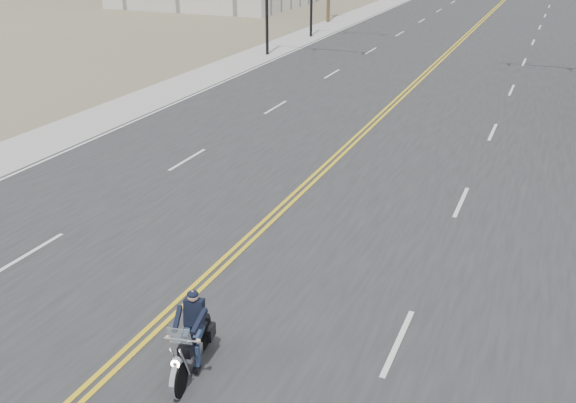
# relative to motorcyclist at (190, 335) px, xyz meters

# --- Properties ---
(ground_plane) EXTENTS (400.00, 400.00, 0.00)m
(ground_plane) POSITION_rel_motorcyclist_xyz_m (-1.49, -1.57, -0.81)
(ground_plane) COLOR #776D56
(ground_plane) RESTS_ON ground
(road) EXTENTS (20.00, 200.00, 0.01)m
(road) POSITION_rel_motorcyclist_xyz_m (-1.49, 68.43, -0.81)
(road) COLOR #303033
(road) RESTS_ON ground
(motorcyclist) EXTENTS (1.32, 2.23, 1.63)m
(motorcyclist) POSITION_rel_motorcyclist_xyz_m (0.00, 0.00, 0.00)
(motorcyclist) COLOR black
(motorcyclist) RESTS_ON ground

